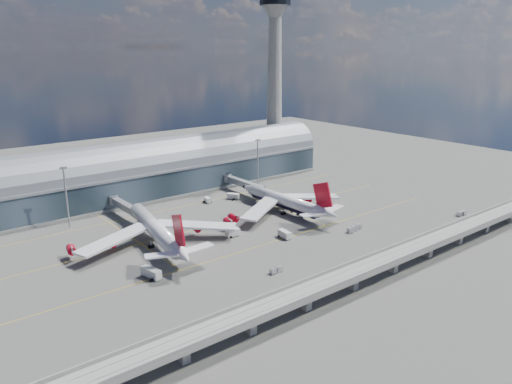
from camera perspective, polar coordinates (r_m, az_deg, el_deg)
ground at (r=196.25m, az=-1.20°, el=-5.24°), size 500.00×500.00×0.00m
taxi_lines at (r=213.16m, az=-4.81°, el=-3.51°), size 200.00×80.12×0.01m
terminal at (r=256.52m, az=-11.83°, el=2.25°), size 200.00×30.00×28.00m
control_tower at (r=301.27m, az=2.13°, el=12.39°), size 19.00×19.00×103.00m
guideway at (r=157.44m, az=11.15°, el=-9.11°), size 220.00×8.50×7.20m
floodlight_mast_left at (r=217.40m, az=-20.87°, el=-0.39°), size 3.00×0.70×25.70m
floodlight_mast_right at (r=263.24m, az=0.20°, el=3.47°), size 3.00×0.70×25.70m
airliner_left at (r=190.81m, az=-11.26°, el=-4.32°), size 63.87×67.23×20.55m
airliner_right at (r=224.54m, az=3.37°, el=-1.09°), size 58.87×61.50×19.56m
jet_bridge_left at (r=225.67m, az=-14.89°, el=-1.51°), size 4.40×28.00×7.25m
jet_bridge_right at (r=254.38m, az=-1.63°, el=1.05°), size 4.40×32.00×7.25m
service_truck_0 at (r=166.74m, az=-11.90°, el=-9.03°), size 4.14×8.19×3.24m
service_truck_1 at (r=197.21m, az=-2.66°, el=-4.66°), size 5.52×3.01×3.10m
service_truck_2 at (r=222.86m, az=5.70°, el=-2.20°), size 8.83×6.25×3.14m
service_truck_3 at (r=195.74m, az=3.28°, el=-4.86°), size 2.89×6.20×2.91m
service_truck_4 at (r=240.25m, az=-5.57°, el=-0.92°), size 2.90×4.65×2.50m
service_truck_5 at (r=244.79m, az=-2.62°, el=-0.48°), size 5.09×6.17×2.85m
cargo_train_0 at (r=166.98m, az=2.30°, el=-8.93°), size 4.95×1.63×1.68m
cargo_train_1 at (r=206.89m, az=11.19°, el=-4.11°), size 8.86×3.18×1.94m
cargo_train_2 at (r=239.23m, az=22.43°, el=-2.26°), size 5.59×2.19×1.86m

